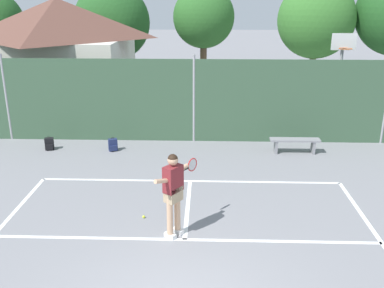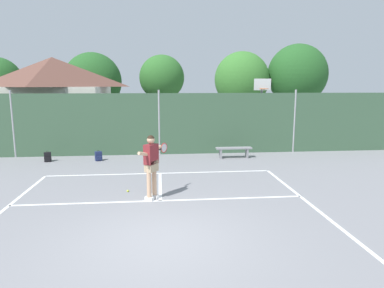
{
  "view_description": "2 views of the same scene",
  "coord_description": "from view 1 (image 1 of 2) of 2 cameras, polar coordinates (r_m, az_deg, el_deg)",
  "views": [
    {
      "loc": [
        0.42,
        -5.45,
        4.88
      ],
      "look_at": [
        0.07,
        4.98,
        1.27
      ],
      "focal_mm": 40.48,
      "sensor_mm": 36.0,
      "label": 1
    },
    {
      "loc": [
        0.01,
        -6.72,
        3.24
      ],
      "look_at": [
        1.03,
        3.78,
        1.39
      ],
      "focal_mm": 31.67,
      "sensor_mm": 36.0,
      "label": 2
    }
  ],
  "objects": [
    {
      "name": "treeline_backdrop",
      "position": [
        23.94,
        6.35,
        16.13
      ],
      "size": [
        25.5,
        4.04,
        6.25
      ],
      "color": "brown",
      "rests_on": "ground"
    },
    {
      "name": "backpack_black",
      "position": [
        15.08,
        -18.28,
        -0.01
      ],
      "size": [
        0.32,
        0.3,
        0.46
      ],
      "color": "black",
      "rests_on": "ground"
    },
    {
      "name": "tennis_player",
      "position": [
        8.96,
        -2.45,
        -5.79
      ],
      "size": [
        0.83,
        1.24,
        1.85
      ],
      "color": "silver",
      "rests_on": "ground"
    },
    {
      "name": "backpack_navy",
      "position": [
        14.46,
        -10.37,
        -0.14
      ],
      "size": [
        0.33,
        0.32,
        0.46
      ],
      "color": "navy",
      "rests_on": "ground"
    },
    {
      "name": "clubhouse_building",
      "position": [
        20.02,
        -16.92,
        11.36
      ],
      "size": [
        6.05,
        5.9,
        4.76
      ],
      "color": "silver",
      "rests_on": "ground"
    },
    {
      "name": "chainlink_fence",
      "position": [
        14.86,
        0.25,
        5.68
      ],
      "size": [
        26.09,
        0.09,
        3.01
      ],
      "color": "#38563D",
      "rests_on": "ground"
    },
    {
      "name": "courtside_bench",
      "position": [
        14.35,
        13.38,
        0.2
      ],
      "size": [
        1.6,
        0.36,
        0.48
      ],
      "color": "gray",
      "rests_on": "ground"
    },
    {
      "name": "tennis_ball",
      "position": [
        10.17,
        -6.38,
        -9.5
      ],
      "size": [
        0.07,
        0.07,
        0.07
      ],
      "primitive_type": "sphere",
      "color": "#CCE033",
      "rests_on": "ground"
    },
    {
      "name": "basketball_hoop",
      "position": [
        17.29,
        19.02,
        9.52
      ],
      "size": [
        0.9,
        0.67,
        3.55
      ],
      "color": "#9E9EA3",
      "rests_on": "ground"
    }
  ]
}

